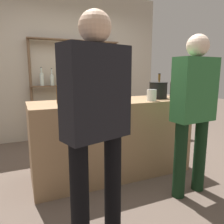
{
  "coord_description": "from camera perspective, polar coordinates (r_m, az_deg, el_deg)",
  "views": [
    {
      "loc": [
        -1.05,
        -2.44,
        1.3
      ],
      "look_at": [
        0.0,
        0.0,
        0.81
      ],
      "focal_mm": 35.0,
      "sensor_mm": 36.0,
      "label": 1
    }
  ],
  "objects": [
    {
      "name": "ice_bucket",
      "position": [
        2.95,
        11.97,
        5.56
      ],
      "size": [
        0.24,
        0.24,
        0.21
      ],
      "color": "black",
      "rests_on": "bar_counter"
    },
    {
      "name": "back_shelf",
      "position": [
        4.32,
        -9.3,
        9.23
      ],
      "size": [
        1.72,
        0.18,
        1.88
      ],
      "color": "brown",
      "rests_on": "ground_plane"
    },
    {
      "name": "ground_plane",
      "position": [
        2.96,
        0.0,
        -15.59
      ],
      "size": [
        16.0,
        16.0,
        0.0
      ],
      "primitive_type": "plane",
      "color": "brown"
    },
    {
      "name": "counter_bottle_0",
      "position": [
        2.51,
        -13.39,
        5.16
      ],
      "size": [
        0.09,
        0.09,
        0.34
      ],
      "color": "brown",
      "rests_on": "bar_counter"
    },
    {
      "name": "counter_bottle_1",
      "position": [
        3.13,
        12.15,
        6.13
      ],
      "size": [
        0.08,
        0.08,
        0.33
      ],
      "color": "brown",
      "rests_on": "bar_counter"
    },
    {
      "name": "back_wall",
      "position": [
        4.5,
        -10.0,
        11.63
      ],
      "size": [
        3.56,
        0.12,
        2.8
      ],
      "primitive_type": "cube",
      "color": "#B2A899",
      "rests_on": "ground_plane"
    },
    {
      "name": "bar_counter",
      "position": [
        2.78,
        0.0,
        -6.76
      ],
      "size": [
        1.96,
        0.66,
        0.95
      ],
      "primitive_type": "cube",
      "color": "#997551",
      "rests_on": "ground_plane"
    },
    {
      "name": "wine_glass",
      "position": [
        2.66,
        -7.06,
        5.68
      ],
      "size": [
        0.09,
        0.09,
        0.17
      ],
      "color": "silver",
      "rests_on": "bar_counter"
    },
    {
      "name": "customer_right",
      "position": [
        2.36,
        20.57,
        1.73
      ],
      "size": [
        0.48,
        0.24,
        1.66
      ],
      "rotation": [
        0.0,
        0.0,
        1.66
      ],
      "color": "black",
      "rests_on": "ground_plane"
    },
    {
      "name": "server_behind_counter",
      "position": [
        3.48,
        -4.64,
        6.5
      ],
      "size": [
        0.49,
        0.27,
        1.8
      ],
      "rotation": [
        0.0,
        0.0,
        -1.7
      ],
      "color": "brown",
      "rests_on": "ground_plane"
    },
    {
      "name": "cork_jar",
      "position": [
        2.7,
        10.31,
        4.36
      ],
      "size": [
        0.12,
        0.12,
        0.14
      ],
      "color": "silver",
      "rests_on": "bar_counter"
    },
    {
      "name": "customer_left",
      "position": [
        1.56,
        -4.15,
        -0.88
      ],
      "size": [
        0.53,
        0.35,
        1.71
      ],
      "rotation": [
        0.0,
        0.0,
        1.86
      ],
      "color": "black",
      "rests_on": "ground_plane"
    },
    {
      "name": "counter_bottle_2",
      "position": [
        3.03,
        15.68,
        6.04
      ],
      "size": [
        0.08,
        0.08,
        0.34
      ],
      "color": "black",
      "rests_on": "bar_counter"
    }
  ]
}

